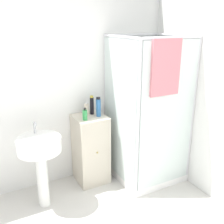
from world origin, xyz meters
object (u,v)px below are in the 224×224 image
Objects in this scene: sink at (40,154)px; shampoo_bottle_blue at (98,107)px; shampoo_bottle_tall_black at (92,105)px; soap_dispenser at (85,115)px; lotion_bottle_white at (87,109)px.

shampoo_bottle_blue is (0.78, 0.18, 0.36)m from sink.
shampoo_bottle_tall_black is 0.99× the size of shampoo_bottle_blue.
shampoo_bottle_blue is (0.04, -0.11, 0.00)m from shampoo_bottle_tall_black.
soap_dispenser is (0.59, 0.13, 0.30)m from sink.
lotion_bottle_white is at bearing 130.78° from shampoo_bottle_blue.
shampoo_bottle_blue is (0.20, 0.05, 0.05)m from soap_dispenser.
shampoo_bottle_tall_black reaches higher than sink.
shampoo_bottle_tall_black is 1.39× the size of lotion_bottle_white.
soap_dispenser is 0.21m from shampoo_bottle_blue.
soap_dispenser reaches higher than sink.
shampoo_bottle_tall_black reaches higher than lotion_bottle_white.
shampoo_bottle_tall_black is (0.75, 0.29, 0.36)m from sink.
shampoo_bottle_blue is at bearing 13.02° from sink.
sink is at bearing -167.19° from soap_dispenser.
shampoo_bottle_tall_black reaches higher than soap_dispenser.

